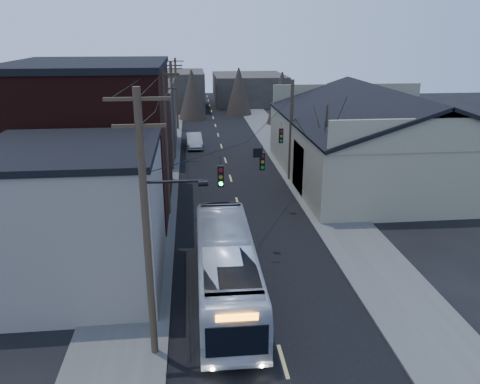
% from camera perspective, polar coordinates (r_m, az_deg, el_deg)
% --- Properties ---
extents(road_surface, '(9.00, 110.00, 0.02)m').
position_cam_1_polar(road_surface, '(44.64, -1.60, 3.22)').
color(road_surface, black).
rests_on(road_surface, ground).
extents(sidewalk_left, '(4.00, 110.00, 0.12)m').
position_cam_1_polar(sidewalk_left, '(44.63, -9.96, 2.99)').
color(sidewalk_left, '#474744').
rests_on(sidewalk_left, ground).
extents(sidewalk_right, '(4.00, 110.00, 0.12)m').
position_cam_1_polar(sidewalk_right, '(45.56, 6.59, 3.49)').
color(sidewalk_right, '#474744').
rests_on(sidewalk_right, ground).
extents(building_clapboard, '(8.00, 8.00, 7.00)m').
position_cam_1_polar(building_clapboard, '(24.19, -19.35, -3.20)').
color(building_clapboard, slate).
rests_on(building_clapboard, ground).
extents(building_brick, '(10.00, 12.00, 10.00)m').
position_cam_1_polar(building_brick, '(34.27, -17.32, 6.06)').
color(building_brick, black).
rests_on(building_brick, ground).
extents(building_left_far, '(9.00, 14.00, 7.00)m').
position_cam_1_polar(building_left_far, '(49.98, -13.24, 8.55)').
color(building_left_far, '#2F2926').
rests_on(building_left_far, ground).
extents(warehouse, '(16.16, 20.60, 7.73)m').
position_cam_1_polar(warehouse, '(42.24, 16.87, 5.24)').
color(warehouse, '#7C745A').
rests_on(warehouse, ground).
extents(building_far_left, '(10.00, 12.00, 6.00)m').
position_cam_1_polar(building_far_left, '(78.40, -8.15, 12.17)').
color(building_far_left, '#2F2926').
rests_on(building_far_left, ground).
extents(building_far_right, '(12.00, 14.00, 5.00)m').
position_cam_1_polar(building_far_right, '(84.01, 1.08, 12.46)').
color(building_far_right, '#2F2926').
rests_on(building_far_right, ground).
extents(bare_tree, '(0.40, 0.40, 7.20)m').
position_cam_1_polar(bare_tree, '(35.30, 10.26, 4.65)').
color(bare_tree, black).
rests_on(bare_tree, ground).
extents(utility_lines, '(11.24, 45.28, 10.50)m').
position_cam_1_polar(utility_lines, '(37.66, -5.73, 7.88)').
color(utility_lines, '#382B1E').
rests_on(utility_lines, ground).
extents(bus, '(2.76, 11.37, 3.16)m').
position_cam_1_polar(bus, '(22.43, -1.66, -9.26)').
color(bus, silver).
rests_on(bus, ground).
extents(parked_car, '(1.86, 4.75, 1.54)m').
position_cam_1_polar(parked_car, '(51.96, -5.61, 6.28)').
color(parked_car, '#95979C').
rests_on(parked_car, ground).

